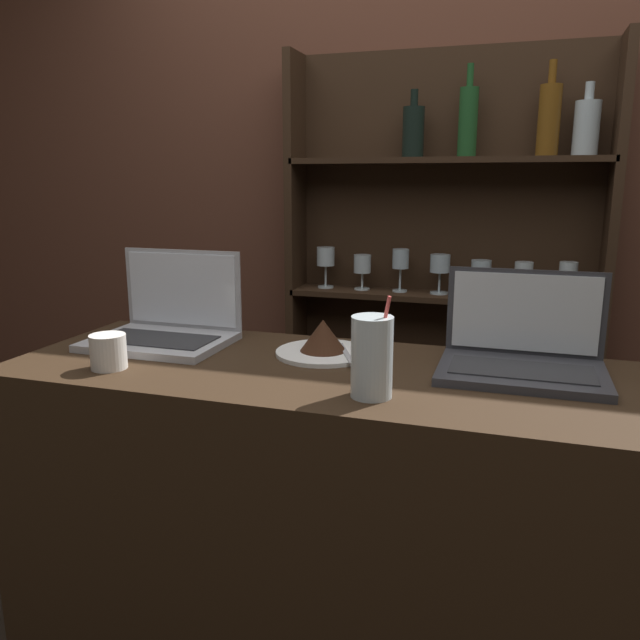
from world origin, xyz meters
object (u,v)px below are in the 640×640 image
object	(u,v)px
cake_plate	(323,342)
water_glass	(372,357)
coffee_cup	(108,352)
laptop_near	(167,324)
laptop_far	(522,353)

from	to	relation	value
cake_plate	water_glass	distance (m)	0.30
water_glass	coffee_cup	bearing A→B (deg)	179.87
laptop_near	laptop_far	distance (m)	0.85
water_glass	coffee_cup	world-z (taller)	water_glass
laptop_near	coffee_cup	world-z (taller)	laptop_near
laptop_far	cake_plate	xyz separation A→B (m)	(-0.44, -0.00, -0.01)
coffee_cup	cake_plate	bearing A→B (deg)	30.54
water_glass	coffee_cup	xyz separation A→B (m)	(-0.58, 0.00, -0.04)
laptop_far	cake_plate	distance (m)	0.44
cake_plate	coffee_cup	world-z (taller)	cake_plate
cake_plate	coffee_cup	bearing A→B (deg)	-149.46
cake_plate	water_glass	size ratio (longest dim) A/B	1.13
coffee_cup	laptop_far	bearing A→B (deg)	15.97
laptop_far	cake_plate	world-z (taller)	laptop_far
laptop_near	water_glass	world-z (taller)	laptop_near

